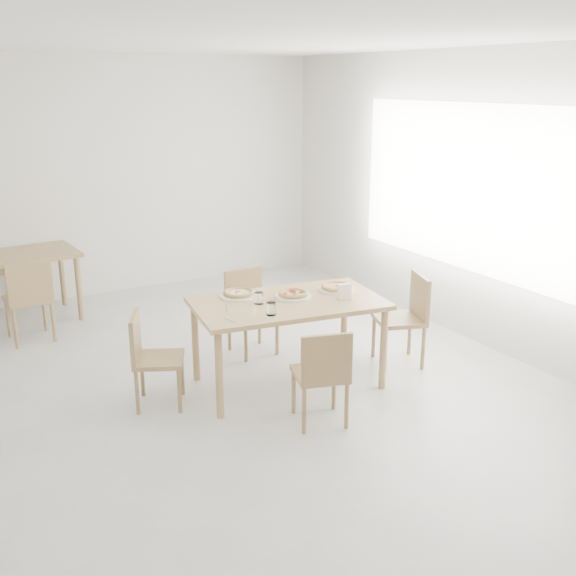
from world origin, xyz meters
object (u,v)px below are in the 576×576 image
tumbler_a (271,309)px  napkin_holder (344,292)px  chair_west (149,353)px  tumbler_b (259,298)px  chair_south (323,371)px  plate_mushroom (239,295)px  pizza_pepperoni (293,294)px  chair_east (408,313)px  pizza_mushroom (239,293)px  plate_margherita (337,289)px  main_table (288,310)px  pizza_margherita (337,287)px  chair_north (249,305)px  chair_back_s (29,295)px  second_table (11,263)px  plate_pepperoni (293,296)px

tumbler_a → napkin_holder: (0.71, 0.04, 0.01)m
chair_west → tumbler_b: size_ratio=7.88×
chair_south → napkin_holder: bearing=-118.7°
plate_mushroom → pizza_pepperoni: (0.39, -0.24, 0.02)m
chair_east → pizza_mushroom: size_ratio=3.08×
pizza_mushroom → pizza_pepperoni: bearing=-32.1°
plate_margherita → chair_east: bearing=-14.7°
chair_east → pizza_mushroom: 1.57m
main_table → pizza_margherita: bearing=13.0°
main_table → chair_south: 0.81m
chair_north → pizza_pepperoni: size_ratio=2.70×
chair_east → pizza_pepperoni: bearing=-80.4°
chair_south → chair_west: bearing=-27.4°
pizza_margherita → chair_back_s: (-2.25, 2.04, -0.29)m
chair_east → second_table: size_ratio=0.60×
plate_pepperoni → second_table: bearing=124.5°
plate_mushroom → chair_north: bearing=56.8°
plate_margherita → pizza_pepperoni: bearing=178.2°
main_table → tumbler_a: bearing=-131.9°
napkin_holder → chair_west: bearing=174.4°
chair_west → tumbler_b: 0.98m
main_table → chair_north: size_ratio=2.10×
chair_south → plate_mushroom: size_ratio=2.37×
tumbler_a → chair_south: bearing=-73.7°
pizza_mushroom → tumbler_b: bearing=-76.8°
plate_mushroom → plate_pepperoni: bearing=-32.1°
second_table → plate_mushroom: bearing=-63.7°
main_table → chair_back_s: bearing=137.5°
plate_pepperoni → chair_back_s: chair_back_s is taller
pizza_mushroom → chair_south: bearing=-80.9°
tumbler_a → chair_back_s: (-1.45, 2.33, -0.31)m
plate_pepperoni → pizza_margherita: (0.43, -0.01, 0.02)m
plate_mushroom → tumbler_b: (0.06, -0.26, 0.04)m
chair_west → pizza_pepperoni: (1.23, -0.14, 0.34)m
plate_pepperoni → second_table: (-1.87, 2.72, -0.10)m
plate_margherita → second_table: plate_margherita is taller
chair_south → tumbler_a: (-0.15, 0.52, 0.36)m
plate_mushroom → napkin_holder: napkin_holder is taller
tumbler_b → chair_back_s: bearing=126.1°
pizza_pepperoni → chair_back_s: bearing=131.8°
chair_south → plate_mushroom: 1.13m
chair_east → pizza_margherita: (-0.66, 0.17, 0.30)m
chair_south → napkin_holder: size_ratio=5.63×
tumbler_a → plate_mushroom: bearing=92.0°
plate_mushroom → chair_back_s: 2.30m
main_table → tumbler_a: 0.40m
chair_back_s → tumbler_b: bearing=123.1°
main_table → plate_mushroom: plate_mushroom is taller
chair_south → chair_east: chair_east is taller
tumbler_b → chair_east: bearing=-7.0°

